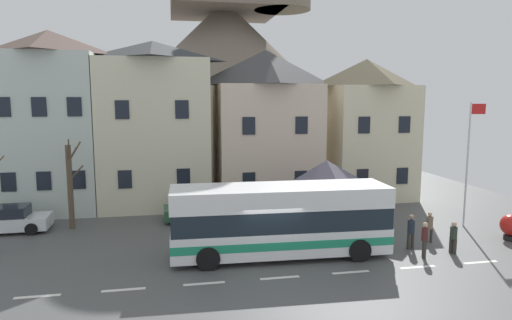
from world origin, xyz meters
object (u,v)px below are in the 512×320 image
(transit_bus, at_px, (280,221))
(harbour_buoy, at_px, (511,226))
(pedestrian_02, at_px, (429,225))
(bus_shelter, at_px, (326,174))
(parked_car_01, at_px, (199,209))
(parked_car_02, at_px, (5,220))
(townhouse_01, at_px, (155,124))
(townhouse_02, at_px, (265,126))
(flagpole, at_px, (469,155))
(parked_car_00, at_px, (332,205))
(public_bench, at_px, (280,212))
(pedestrian_01, at_px, (411,230))
(pedestrian_03, at_px, (425,239))
(pedestrian_00, at_px, (453,236))
(hilltop_castle, at_px, (226,78))
(townhouse_03, at_px, (365,128))
(townhouse_00, at_px, (53,122))
(bare_tree_00, at_px, (70,185))

(transit_bus, bearing_deg, harbour_buoy, 2.09)
(pedestrian_02, xyz_separation_m, harbour_buoy, (4.21, -0.49, -0.14))
(bus_shelter, xyz_separation_m, pedestrian_02, (4.34, -2.95, -2.22))
(pedestrian_02, bearing_deg, parked_car_01, 150.12)
(parked_car_02, bearing_deg, townhouse_01, 34.15)
(townhouse_02, height_order, flagpole, townhouse_02)
(bus_shelter, bearing_deg, parked_car_00, 63.33)
(parked_car_00, distance_m, public_bench, 3.50)
(pedestrian_01, relative_size, pedestrian_02, 1.09)
(townhouse_02, xyz_separation_m, flagpole, (9.54, -8.69, -1.17))
(pedestrian_01, bearing_deg, bus_shelter, 127.73)
(pedestrian_03, relative_size, public_bench, 1.08)
(flagpole, bearing_deg, transit_bus, -166.59)
(parked_car_02, distance_m, harbour_buoy, 26.16)
(bus_shelter, distance_m, pedestrian_02, 5.70)
(pedestrian_01, bearing_deg, parked_car_02, 161.64)
(townhouse_02, bearing_deg, pedestrian_02, -61.24)
(parked_car_02, relative_size, pedestrian_01, 2.58)
(pedestrian_00, height_order, flagpole, flagpole)
(hilltop_castle, distance_m, parked_car_01, 27.41)
(townhouse_03, height_order, pedestrian_00, townhouse_03)
(townhouse_00, relative_size, pedestrian_03, 6.85)
(townhouse_01, height_order, hilltop_castle, hilltop_castle)
(bus_shelter, relative_size, parked_car_00, 0.87)
(bare_tree_00, bearing_deg, pedestrian_02, -18.31)
(bus_shelter, distance_m, pedestrian_01, 5.20)
(pedestrian_03, bearing_deg, pedestrian_02, 53.47)
(pedestrian_01, xyz_separation_m, bare_tree_00, (-16.42, 6.70, 1.50))
(townhouse_01, bearing_deg, hilltop_castle, 70.29)
(pedestrian_03, bearing_deg, townhouse_01, 132.42)
(harbour_buoy, bearing_deg, parked_car_00, 137.85)
(townhouse_00, relative_size, transit_bus, 1.14)
(bus_shelter, height_order, harbour_buoy, bus_shelter)
(townhouse_03, bearing_deg, flagpole, -76.01)
(bus_shelter, bearing_deg, flagpole, -5.51)
(townhouse_01, bearing_deg, bus_shelter, -41.86)
(parked_car_00, relative_size, flagpole, 0.64)
(townhouse_01, relative_size, parked_car_02, 2.50)
(parked_car_02, bearing_deg, hilltop_castle, 59.22)
(parked_car_01, bearing_deg, townhouse_00, 151.33)
(townhouse_01, xyz_separation_m, pedestrian_03, (11.99, -13.12, -4.50))
(townhouse_00, xyz_separation_m, pedestrian_00, (19.87, -12.49, -4.82))
(townhouse_00, height_order, townhouse_02, townhouse_00)
(pedestrian_00, height_order, bare_tree_00, bare_tree_00)
(hilltop_castle, xyz_separation_m, pedestrian_02, (6.06, -31.80, -8.51))
(townhouse_00, bearing_deg, bare_tree_00, -69.25)
(townhouse_00, distance_m, pedestrian_03, 22.77)
(flagpole, relative_size, bare_tree_00, 1.37)
(pedestrian_02, relative_size, pedestrian_03, 0.93)
(hilltop_castle, relative_size, transit_bus, 3.81)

